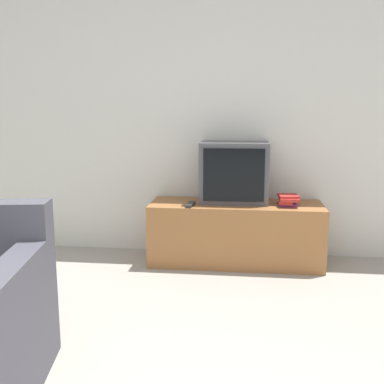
# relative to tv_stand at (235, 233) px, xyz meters

# --- Properties ---
(wall_back) EXTENTS (9.00, 0.06, 2.60)m
(wall_back) POSITION_rel_tv_stand_xyz_m (-0.48, 0.30, 1.04)
(wall_back) COLOR silver
(wall_back) RESTS_ON ground_plane
(tv_stand) EXTENTS (1.47, 0.50, 0.53)m
(tv_stand) POSITION_rel_tv_stand_xyz_m (0.00, 0.00, 0.00)
(tv_stand) COLOR #9E6638
(tv_stand) RESTS_ON ground_plane
(television) EXTENTS (0.58, 0.37, 0.52)m
(television) POSITION_rel_tv_stand_xyz_m (-0.02, 0.07, 0.52)
(television) COLOR #4C4C51
(television) RESTS_ON tv_stand
(book_stack) EXTENTS (0.18, 0.23, 0.09)m
(book_stack) POSITION_rel_tv_stand_xyz_m (0.43, -0.05, 0.31)
(book_stack) COLOR #7A3884
(book_stack) RESTS_ON tv_stand
(remote_on_stand) EXTENTS (0.07, 0.19, 0.02)m
(remote_on_stand) POSITION_rel_tv_stand_xyz_m (-0.38, -0.15, 0.27)
(remote_on_stand) COLOR #2D2D2D
(remote_on_stand) RESTS_ON tv_stand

